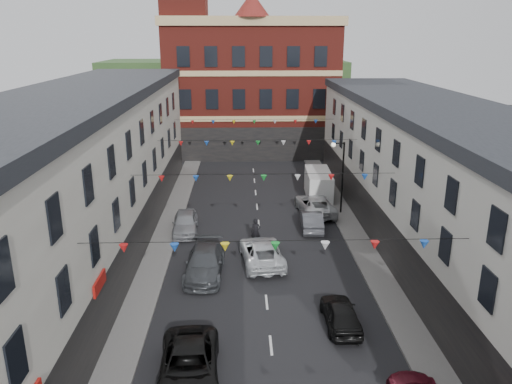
{
  "coord_description": "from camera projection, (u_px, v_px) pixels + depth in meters",
  "views": [
    {
      "loc": [
        -1.33,
        -24.27,
        13.99
      ],
      "look_at": [
        -0.32,
        8.32,
        3.74
      ],
      "focal_mm": 35.0,
      "sensor_mm": 36.0,
      "label": 1
    }
  ],
  "objects": [
    {
      "name": "ground",
      "position": [
        267.0,
        302.0,
        27.37
      ],
      "size": [
        160.0,
        160.0,
        0.0
      ],
      "primitive_type": "plane",
      "color": "black",
      "rests_on": "ground"
    },
    {
      "name": "pavement_left",
      "position": [
        147.0,
        285.0,
        29.06
      ],
      "size": [
        1.8,
        64.0,
        0.15
      ],
      "primitive_type": "cube",
      "color": "#605E5B",
      "rests_on": "ground"
    },
    {
      "name": "pavement_right",
      "position": [
        381.0,
        282.0,
        29.46
      ],
      "size": [
        1.8,
        64.0,
        0.15
      ],
      "primitive_type": "cube",
      "color": "#605E5B",
      "rests_on": "ground"
    },
    {
      "name": "terrace_left",
      "position": [
        44.0,
        206.0,
        26.38
      ],
      "size": [
        8.4,
        56.0,
        10.7
      ],
      "color": "beige",
      "rests_on": "ground"
    },
    {
      "name": "terrace_right",
      "position": [
        481.0,
        211.0,
        27.22
      ],
      "size": [
        8.4,
        56.0,
        9.7
      ],
      "color": "#B8B6AC",
      "rests_on": "ground"
    },
    {
      "name": "civic_building",
      "position": [
        251.0,
        85.0,
        61.12
      ],
      "size": [
        20.6,
        13.3,
        18.5
      ],
      "color": "maroon",
      "rests_on": "ground"
    },
    {
      "name": "clock_tower",
      "position": [
        185.0,
        27.0,
        56.04
      ],
      "size": [
        5.6,
        5.6,
        30.0
      ],
      "color": "maroon",
      "rests_on": "ground"
    },
    {
      "name": "distant_hill",
      "position": [
        225.0,
        91.0,
        84.87
      ],
      "size": [
        40.0,
        14.0,
        10.0
      ],
      "primitive_type": "cube",
      "color": "#284520",
      "rests_on": "ground"
    },
    {
      "name": "street_lamp",
      "position": [
        340.0,
        168.0,
        39.75
      ],
      "size": [
        1.1,
        0.36,
        6.0
      ],
      "color": "black",
      "rests_on": "ground"
    },
    {
      "name": "car_left_c",
      "position": [
        189.0,
        366.0,
        20.92
      ],
      "size": [
        2.76,
        5.55,
        1.51
      ],
      "primitive_type": "imported",
      "rotation": [
        0.0,
        0.0,
        0.05
      ],
      "color": "black",
      "rests_on": "ground"
    },
    {
      "name": "car_left_d",
      "position": [
        205.0,
        263.0,
        30.3
      ],
      "size": [
        2.44,
        5.54,
        1.58
      ],
      "primitive_type": "imported",
      "rotation": [
        0.0,
        0.0,
        -0.04
      ],
      "color": "#45484D",
      "rests_on": "ground"
    },
    {
      "name": "car_left_e",
      "position": [
        185.0,
        223.0,
        36.87
      ],
      "size": [
        2.07,
        4.61,
        1.54
      ],
      "primitive_type": "imported",
      "rotation": [
        0.0,
        0.0,
        0.06
      ],
      "color": "#919399",
      "rests_on": "ground"
    },
    {
      "name": "car_right_d",
      "position": [
        341.0,
        314.0,
        24.95
      ],
      "size": [
        1.67,
        4.06,
        1.38
      ],
      "primitive_type": "imported",
      "rotation": [
        0.0,
        0.0,
        3.15
      ],
      "color": "black",
      "rests_on": "ground"
    },
    {
      "name": "car_right_e",
      "position": [
        311.0,
        220.0,
        37.53
      ],
      "size": [
        1.7,
        4.37,
        1.42
      ],
      "primitive_type": "imported",
      "rotation": [
        0.0,
        0.0,
        3.1
      ],
      "color": "#4A4B51",
      "rests_on": "ground"
    },
    {
      "name": "car_right_f",
      "position": [
        315.0,
        205.0,
        40.76
      ],
      "size": [
        3.12,
        5.8,
        1.55
      ],
      "primitive_type": "imported",
      "rotation": [
        0.0,
        0.0,
        3.24
      ],
      "color": "#B2B5B7",
      "rests_on": "ground"
    },
    {
      "name": "moving_car",
      "position": [
        262.0,
        252.0,
        31.9
      ],
      "size": [
        3.05,
        5.63,
        1.5
      ],
      "primitive_type": "imported",
      "rotation": [
        0.0,
        0.0,
        3.25
      ],
      "color": "silver",
      "rests_on": "ground"
    },
    {
      "name": "white_van",
      "position": [
        318.0,
        185.0,
        44.79
      ],
      "size": [
        2.32,
        5.5,
        2.39
      ],
      "primitive_type": "cube",
      "rotation": [
        0.0,
        0.0,
        -0.04
      ],
      "color": "silver",
      "rests_on": "ground"
    },
    {
      "name": "pedestrian",
      "position": [
        256.0,
        232.0,
        34.74
      ],
      "size": [
        0.69,
        0.47,
        1.86
      ],
      "primitive_type": "imported",
      "rotation": [
        0.0,
        0.0,
        -0.03
      ],
      "color": "black",
      "rests_on": "ground"
    }
  ]
}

